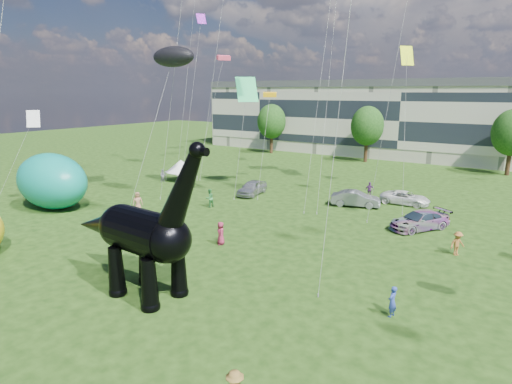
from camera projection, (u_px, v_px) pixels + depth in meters
The scene contains 13 objects.
ground at pixel (209, 336), 20.05m from camera, with size 220.00×220.00×0.00m, color #16330C.
terrace_row at pixel (409, 122), 72.93m from camera, with size 78.00×11.00×12.00m, color beige.
tree_far_left at pixel (272, 119), 77.67m from camera, with size 5.20×5.20×9.44m.
tree_mid_left at pixel (367, 123), 67.81m from camera, with size 5.20×5.20×9.44m.
dinosaur_sculpture at pixel (139, 234), 23.61m from camera, with size 11.33×3.22×9.27m.
car_silver at pixel (252, 188), 47.15m from camera, with size 1.88×4.68×1.60m, color silver.
car_grey at pixel (356, 199), 42.36m from camera, with size 1.66×4.76×1.57m, color gray.
car_white at pixel (405, 198), 43.18m from camera, with size 2.21×4.80×1.33m, color white.
car_dark at pixel (420, 220), 35.30m from camera, with size 2.16×5.32×1.54m, color #595960.
gazebo_left at pixel (181, 166), 54.44m from camera, with size 4.61×4.61×2.68m.
inflatable_teal at pixel (52, 181), 41.39m from camera, with size 8.63×5.39×5.39m, color #0B8D7D.
visitors at pixel (307, 227), 33.26m from camera, with size 54.06×36.65×1.86m.
kites at pixel (251, 29), 41.50m from camera, with size 66.82×46.86×30.89m.
Camera 1 is at (11.93, -13.61, 11.18)m, focal length 30.00 mm.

